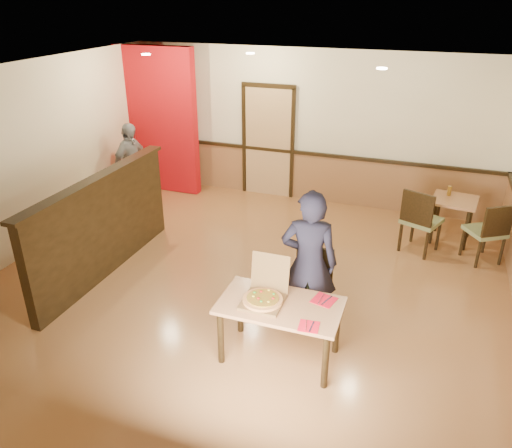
% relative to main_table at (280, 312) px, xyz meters
% --- Properties ---
extents(floor, '(7.00, 7.00, 0.00)m').
position_rel_main_table_xyz_m(floor, '(-0.89, 1.15, -0.59)').
color(floor, '#A46E40').
rests_on(floor, ground).
extents(ceiling, '(7.00, 7.00, 0.00)m').
position_rel_main_table_xyz_m(ceiling, '(-0.89, 1.15, 2.21)').
color(ceiling, black).
rests_on(ceiling, wall_back).
extents(wall_back, '(7.00, 0.00, 7.00)m').
position_rel_main_table_xyz_m(wall_back, '(-0.89, 4.65, 0.81)').
color(wall_back, '#FBEFC4').
rests_on(wall_back, floor).
extents(wall_left, '(0.00, 7.00, 7.00)m').
position_rel_main_table_xyz_m(wall_left, '(-4.39, 1.15, 0.81)').
color(wall_left, '#FBEFC4').
rests_on(wall_left, floor).
extents(wainscot_back, '(7.00, 0.04, 0.90)m').
position_rel_main_table_xyz_m(wainscot_back, '(-0.89, 4.62, -0.14)').
color(wainscot_back, '#91623A').
rests_on(wainscot_back, floor).
extents(chair_rail_back, '(7.00, 0.06, 0.06)m').
position_rel_main_table_xyz_m(chair_rail_back, '(-0.89, 4.60, 0.33)').
color(chair_rail_back, black).
rests_on(chair_rail_back, wall_back).
extents(back_door, '(0.90, 0.06, 2.10)m').
position_rel_main_table_xyz_m(back_door, '(-1.69, 4.61, 0.46)').
color(back_door, tan).
rests_on(back_door, wall_back).
extents(booth_partition, '(0.20, 3.10, 1.44)m').
position_rel_main_table_xyz_m(booth_partition, '(-2.89, 0.95, 0.14)').
color(booth_partition, black).
rests_on(booth_partition, floor).
extents(red_accent_panel, '(1.60, 0.20, 2.78)m').
position_rel_main_table_xyz_m(red_accent_panel, '(-3.79, 4.15, 0.81)').
color(red_accent_panel, '#AE0C12').
rests_on(red_accent_panel, floor).
extents(spot_a, '(0.14, 0.14, 0.02)m').
position_rel_main_table_xyz_m(spot_a, '(-3.19, 2.95, 2.19)').
color(spot_a, '#FFDFB2').
rests_on(spot_a, ceiling).
extents(spot_b, '(0.14, 0.14, 0.02)m').
position_rel_main_table_xyz_m(spot_b, '(-1.69, 3.65, 2.19)').
color(spot_b, '#FFDFB2').
rests_on(spot_b, ceiling).
extents(spot_c, '(0.14, 0.14, 0.02)m').
position_rel_main_table_xyz_m(spot_c, '(0.51, 2.65, 2.19)').
color(spot_c, '#FFDFB2').
rests_on(spot_c, ceiling).
extents(main_table, '(1.31, 0.75, 0.70)m').
position_rel_main_table_xyz_m(main_table, '(0.00, 0.00, 0.00)').
color(main_table, '#AF7649').
rests_on(main_table, floor).
extents(diner_chair, '(0.48, 0.48, 0.96)m').
position_rel_main_table_xyz_m(diner_chair, '(0.15, 0.76, -0.07)').
color(diner_chair, olive).
rests_on(diner_chair, floor).
extents(side_chair_left, '(0.67, 0.67, 1.04)m').
position_rel_main_table_xyz_m(side_chair_left, '(1.26, 3.06, -0.03)').
color(side_chair_left, olive).
rests_on(side_chair_left, floor).
extents(side_chair_right, '(0.66, 0.66, 0.96)m').
position_rel_main_table_xyz_m(side_chair_right, '(2.23, 3.07, -0.07)').
color(side_chair_right, olive).
rests_on(side_chair_right, floor).
extents(side_table, '(0.74, 0.74, 0.71)m').
position_rel_main_table_xyz_m(side_table, '(1.74, 3.68, -0.05)').
color(side_table, '#AF7649').
rests_on(side_table, floor).
extents(diner, '(0.71, 0.52, 1.78)m').
position_rel_main_table_xyz_m(diner, '(0.15, 0.61, 0.30)').
color(diner, black).
rests_on(diner, floor).
extents(passerby, '(0.50, 0.96, 1.55)m').
position_rel_main_table_xyz_m(passerby, '(-3.89, 3.23, 0.19)').
color(passerby, gray).
rests_on(passerby, floor).
extents(pizza_box, '(0.43, 0.51, 0.45)m').
position_rel_main_table_xyz_m(pizza_box, '(-0.18, -0.00, 0.16)').
color(pizza_box, brown).
rests_on(pizza_box, main_table).
extents(pizza, '(0.46, 0.46, 0.03)m').
position_rel_main_table_xyz_m(pizza, '(-0.18, -0.05, 0.15)').
color(pizza, '#D5914D').
rests_on(pizza, pizza_box).
extents(napkin_near, '(0.22, 0.22, 0.01)m').
position_rel_main_table_xyz_m(napkin_near, '(0.38, -0.28, 0.11)').
color(napkin_near, red).
rests_on(napkin_near, main_table).
extents(napkin_far, '(0.28, 0.28, 0.01)m').
position_rel_main_table_xyz_m(napkin_far, '(0.42, 0.22, 0.11)').
color(napkin_far, red).
rests_on(napkin_far, main_table).
extents(condiment, '(0.06, 0.06, 0.15)m').
position_rel_main_table_xyz_m(condiment, '(1.64, 3.81, 0.20)').
color(condiment, brown).
rests_on(condiment, side_table).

